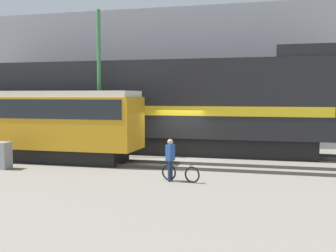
{
  "coord_description": "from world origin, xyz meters",
  "views": [
    {
      "loc": [
        5.03,
        -20.5,
        3.28
      ],
      "look_at": [
        -0.16,
        -0.92,
        1.8
      ],
      "focal_mm": 45.0,
      "sensor_mm": 36.0,
      "label": 1
    }
  ],
  "objects_px": {
    "person": "(170,156)",
    "signal_box": "(2,155)",
    "utility_pole_left": "(99,84)",
    "streetcar": "(21,121)",
    "bicycle": "(180,173)",
    "freight_locomotive": "(139,105)"
  },
  "relations": [
    {
      "from": "person",
      "to": "signal_box",
      "type": "relative_size",
      "value": 1.35
    },
    {
      "from": "utility_pole_left",
      "to": "person",
      "type": "bearing_deg",
      "value": -45.5
    },
    {
      "from": "streetcar",
      "to": "bicycle",
      "type": "height_order",
      "value": "streetcar"
    },
    {
      "from": "freight_locomotive",
      "to": "bicycle",
      "type": "relative_size",
      "value": 13.57
    },
    {
      "from": "bicycle",
      "to": "freight_locomotive",
      "type": "bearing_deg",
      "value": 119.31
    },
    {
      "from": "freight_locomotive",
      "to": "person",
      "type": "xyz_separation_m",
      "value": [
        3.86,
        -7.61,
        -1.72
      ]
    },
    {
      "from": "bicycle",
      "to": "utility_pole_left",
      "type": "bearing_deg",
      "value": 136.75
    },
    {
      "from": "streetcar",
      "to": "bicycle",
      "type": "relative_size",
      "value": 7.76
    },
    {
      "from": "streetcar",
      "to": "bicycle",
      "type": "xyz_separation_m",
      "value": [
        9.02,
        -3.16,
        -1.68
      ]
    },
    {
      "from": "signal_box",
      "to": "bicycle",
      "type": "bearing_deg",
      "value": -4.67
    },
    {
      "from": "person",
      "to": "signal_box",
      "type": "height_order",
      "value": "person"
    },
    {
      "from": "freight_locomotive",
      "to": "signal_box",
      "type": "xyz_separation_m",
      "value": [
        -4.11,
        -6.88,
        -2.1
      ]
    },
    {
      "from": "bicycle",
      "to": "streetcar",
      "type": "bearing_deg",
      "value": 160.69
    },
    {
      "from": "freight_locomotive",
      "to": "streetcar",
      "type": "bearing_deg",
      "value": -137.28
    },
    {
      "from": "streetcar",
      "to": "utility_pole_left",
      "type": "relative_size",
      "value": 1.58
    },
    {
      "from": "bicycle",
      "to": "utility_pole_left",
      "type": "height_order",
      "value": "utility_pole_left"
    },
    {
      "from": "streetcar",
      "to": "utility_pole_left",
      "type": "height_order",
      "value": "utility_pole_left"
    },
    {
      "from": "streetcar",
      "to": "signal_box",
      "type": "xyz_separation_m",
      "value": [
        0.67,
        -2.48,
        -1.4
      ]
    },
    {
      "from": "freight_locomotive",
      "to": "utility_pole_left",
      "type": "bearing_deg",
      "value": -123.42
    },
    {
      "from": "streetcar",
      "to": "utility_pole_left",
      "type": "xyz_separation_m",
      "value": [
        3.32,
        2.2,
        1.89
      ]
    },
    {
      "from": "person",
      "to": "signal_box",
      "type": "xyz_separation_m",
      "value": [
        -7.96,
        0.73,
        -0.38
      ]
    },
    {
      "from": "person",
      "to": "signal_box",
      "type": "distance_m",
      "value": 8.01
    }
  ]
}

